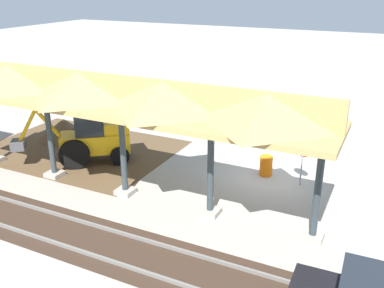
# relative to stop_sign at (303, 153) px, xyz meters

# --- Properties ---
(ground_plane) EXTENTS (120.00, 120.00, 0.00)m
(ground_plane) POSITION_rel_stop_sign_xyz_m (1.45, -0.28, -1.48)
(ground_plane) COLOR #9E998E
(dirt_work_zone) EXTENTS (9.52, 7.00, 0.01)m
(dirt_work_zone) POSITION_rel_stop_sign_xyz_m (11.16, 0.84, -1.47)
(dirt_work_zone) COLOR brown
(dirt_work_zone) RESTS_ON ground
(platform_canopy) EXTENTS (16.29, 3.20, 4.90)m
(platform_canopy) POSITION_rel_stop_sign_xyz_m (6.25, 3.91, 2.69)
(platform_canopy) COLOR #9E998E
(platform_canopy) RESTS_ON ground
(rail_tracks) EXTENTS (60.00, 2.58, 0.15)m
(rail_tracks) POSITION_rel_stop_sign_xyz_m (1.45, 7.26, -1.45)
(rail_tracks) COLOR slate
(rail_tracks) RESTS_ON ground
(stop_sign) EXTENTS (0.72, 0.31, 2.07)m
(stop_sign) POSITION_rel_stop_sign_xyz_m (0.00, 0.00, 0.00)
(stop_sign) COLOR gray
(stop_sign) RESTS_ON ground
(backhoe) EXTENTS (4.95, 4.15, 2.82)m
(backhoe) POSITION_rel_stop_sign_xyz_m (9.52, 1.80, -0.22)
(backhoe) COLOR #EAB214
(backhoe) RESTS_ON ground
(dirt_mound) EXTENTS (5.61, 5.61, 2.31)m
(dirt_mound) POSITION_rel_stop_sign_xyz_m (12.92, -0.03, -1.48)
(dirt_mound) COLOR brown
(dirt_mound) RESTS_ON ground
(traffic_barrel) EXTENTS (0.56, 0.56, 0.90)m
(traffic_barrel) POSITION_rel_stop_sign_xyz_m (1.61, -0.33, -1.03)
(traffic_barrel) COLOR orange
(traffic_barrel) RESTS_ON ground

